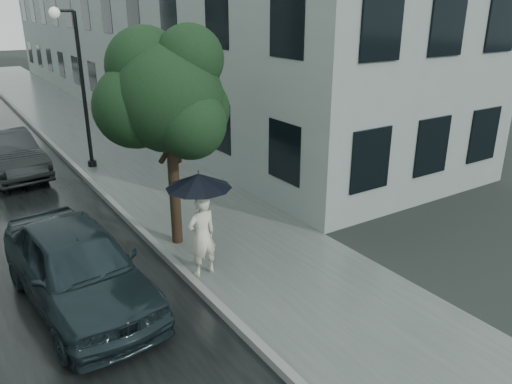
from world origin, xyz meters
TOP-DOWN VIEW (x-y plane):
  - ground at (0.00, 0.00)m, footprint 120.00×120.00m
  - sidewalk at (0.25, 12.00)m, footprint 3.50×60.00m
  - kerb_near at (-1.57, 12.00)m, footprint 0.15×60.00m
  - building_near at (5.47, 19.50)m, footprint 7.02×36.00m
  - pedestrian at (-1.20, 1.42)m, footprint 0.64×0.45m
  - umbrella at (-1.23, 1.42)m, footprint 1.51×1.51m
  - street_tree at (-1.03, 3.11)m, footprint 2.92×2.65m
  - lamp_post at (-1.17, 9.71)m, footprint 0.85×0.33m
  - car_near at (-3.50, 1.67)m, footprint 2.10×4.49m
  - car_far at (-3.43, 10.24)m, footprint 1.96×4.31m

SIDE VIEW (x-z plane):
  - ground at x=0.00m, z-range 0.00..0.00m
  - sidewalk at x=0.25m, z-range 0.00..0.01m
  - kerb_near at x=-1.57m, z-range 0.00..0.15m
  - car_far at x=-3.43m, z-range 0.01..1.38m
  - car_near at x=-3.50m, z-range 0.01..1.49m
  - pedestrian at x=-1.20m, z-range 0.01..1.67m
  - umbrella at x=-1.23m, z-range 1.36..2.57m
  - lamp_post at x=-1.17m, z-range 0.36..5.32m
  - street_tree at x=-1.03m, z-range 0.92..5.61m
  - building_near at x=5.47m, z-range 0.00..9.00m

